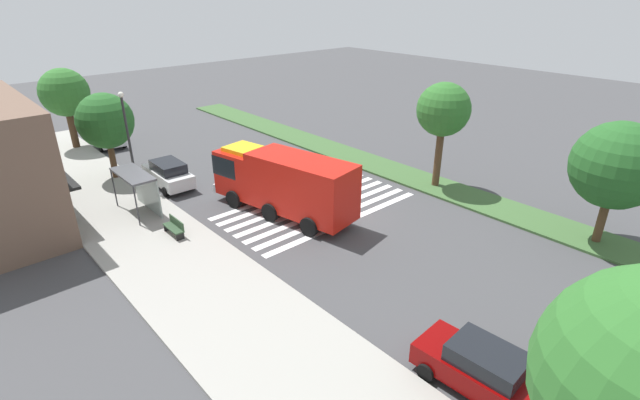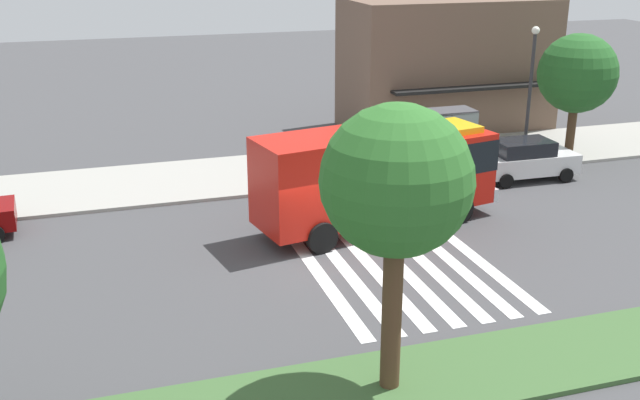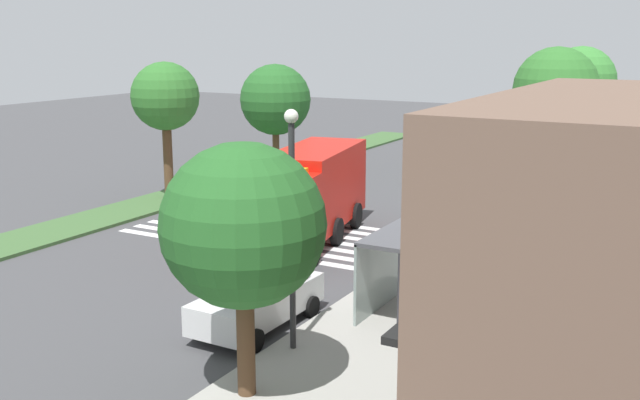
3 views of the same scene
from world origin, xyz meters
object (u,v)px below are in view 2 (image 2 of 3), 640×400
(fire_truck, at_px, (381,172))
(bench_near_shelter, at_px, (359,162))
(bus_stop_shelter, at_px, (440,127))
(sidewalk_tree_east, at_px, (577,74))
(street_lamp, at_px, (531,84))
(parked_car_mid, at_px, (525,159))
(median_tree_west, at_px, (396,183))

(fire_truck, distance_m, bench_near_shelter, 6.44)
(bus_stop_shelter, bearing_deg, sidewalk_tree_east, -6.03)
(bench_near_shelter, bearing_deg, street_lamp, -7.72)
(parked_car_mid, bearing_deg, sidewalk_tree_east, 31.04)
(median_tree_west, bearing_deg, sidewalk_tree_east, 44.65)
(parked_car_mid, xyz_separation_m, bench_near_shelter, (-6.77, 2.86, -0.32))
(parked_car_mid, height_order, bench_near_shelter, parked_car_mid)
(fire_truck, distance_m, parked_car_mid, 8.85)
(bus_stop_shelter, relative_size, street_lamp, 0.56)
(street_lamp, distance_m, median_tree_west, 20.04)
(bus_stop_shelter, bearing_deg, bench_near_shelter, -179.54)
(sidewalk_tree_east, height_order, median_tree_west, median_tree_west)
(fire_truck, xyz_separation_m, street_lamp, (9.24, 5.05, 1.79))
(fire_truck, xyz_separation_m, bench_near_shelter, (1.38, 6.11, -1.47))
(bench_near_shelter, xyz_separation_m, sidewalk_tree_east, (10.59, -0.66, 3.53))
(bench_near_shelter, xyz_separation_m, street_lamp, (7.86, -1.06, 3.26))
(fire_truck, relative_size, median_tree_west, 1.41)
(street_lamp, bearing_deg, sidewalk_tree_east, 8.32)
(parked_car_mid, bearing_deg, median_tree_west, -130.63)
(bus_stop_shelter, distance_m, sidewalk_tree_east, 6.99)
(bus_stop_shelter, height_order, sidewalk_tree_east, sidewalk_tree_east)
(bus_stop_shelter, relative_size, sidewalk_tree_east, 0.60)
(fire_truck, height_order, sidewalk_tree_east, sidewalk_tree_east)
(bench_near_shelter, height_order, median_tree_west, median_tree_west)
(fire_truck, bearing_deg, bench_near_shelter, 66.44)
(fire_truck, height_order, bus_stop_shelter, fire_truck)
(parked_car_mid, height_order, median_tree_west, median_tree_west)
(sidewalk_tree_east, bearing_deg, parked_car_mid, -150.09)
(bus_stop_shelter, xyz_separation_m, street_lamp, (3.86, -1.10, 1.96))
(street_lamp, distance_m, sidewalk_tree_east, 2.78)
(bench_near_shelter, distance_m, median_tree_west, 17.65)
(bench_near_shelter, height_order, street_lamp, street_lamp)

